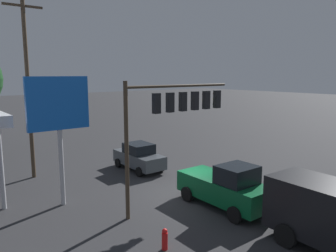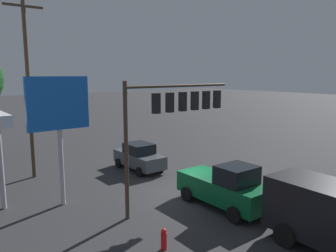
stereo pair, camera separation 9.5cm
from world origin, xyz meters
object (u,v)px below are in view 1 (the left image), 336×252
object	(u,v)px
pickup_parked	(225,187)
sedan_waiting	(139,157)
utility_pole	(28,86)
fire_hydrant	(165,239)
traffic_signal_assembly	(175,110)
price_sign	(58,109)

from	to	relation	value
pickup_parked	sedan_waiting	xyz separation A→B (m)	(-0.25, -8.53, -0.16)
utility_pole	pickup_parked	distance (m)	13.98
sedan_waiting	fire_hydrant	xyz separation A→B (m)	(5.28, 9.86, -0.51)
traffic_signal_assembly	fire_hydrant	size ratio (longest dim) A/B	7.59
sedan_waiting	utility_pole	bearing A→B (deg)	-113.64
traffic_signal_assembly	price_sign	size ratio (longest dim) A/B	0.99
utility_pole	price_sign	distance (m)	5.90
traffic_signal_assembly	fire_hydrant	distance (m)	6.60
traffic_signal_assembly	price_sign	xyz separation A→B (m)	(4.75, -3.59, 0.03)
traffic_signal_assembly	utility_pole	world-z (taller)	utility_pole
price_sign	pickup_parked	size ratio (longest dim) A/B	1.30
traffic_signal_assembly	utility_pole	xyz separation A→B (m)	(4.57, -9.41, 1.06)
utility_pole	sedan_waiting	bearing A→B (deg)	156.19
utility_pole	fire_hydrant	size ratio (longest dim) A/B	13.28
traffic_signal_assembly	fire_hydrant	xyz separation A→B (m)	(3.29, 3.35, -4.64)
traffic_signal_assembly	pickup_parked	bearing A→B (deg)	130.76
traffic_signal_assembly	sedan_waiting	bearing A→B (deg)	-106.99
utility_pole	fire_hydrant	distance (m)	14.03
utility_pole	price_sign	bearing A→B (deg)	88.16
traffic_signal_assembly	sedan_waiting	size ratio (longest dim) A/B	1.52
utility_pole	pickup_parked	world-z (taller)	utility_pole
price_sign	pickup_parked	xyz separation A→B (m)	(-6.49, 5.61, -4.00)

